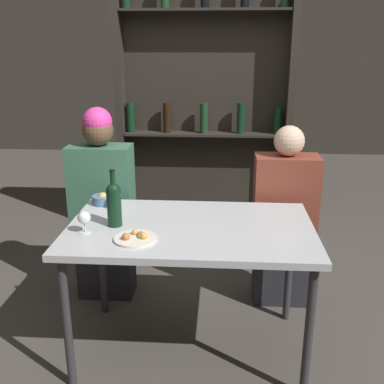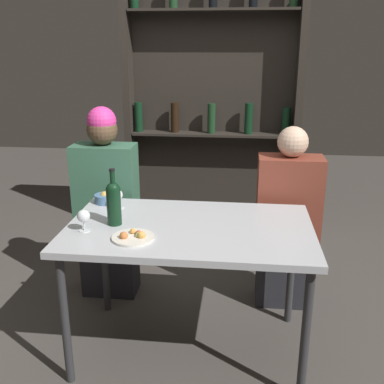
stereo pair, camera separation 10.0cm
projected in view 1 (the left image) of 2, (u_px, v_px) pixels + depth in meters
ground_plane at (191, 347)px, 2.62m from camera, size 10.00×10.00×0.00m
dining_table at (190, 238)px, 2.40m from camera, size 1.30×0.79×0.77m
wine_rack_wall at (204, 114)px, 3.85m from camera, size 1.48×0.21×2.20m
wine_bottle at (114, 202)px, 2.34m from camera, size 0.08×0.08×0.31m
wine_glass_0 at (116, 197)px, 2.59m from camera, size 0.06×0.06×0.11m
wine_glass_1 at (84, 218)px, 2.27m from camera, size 0.07×0.07×0.11m
food_plate_0 at (136, 238)px, 2.21m from camera, size 0.21×0.21×0.04m
snack_bowl at (103, 199)px, 2.70m from camera, size 0.13×0.13×0.07m
seated_person_left at (103, 209)px, 3.00m from camera, size 0.41×0.22×1.31m
seated_person_right at (284, 223)px, 2.95m from camera, size 0.40×0.22×1.21m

